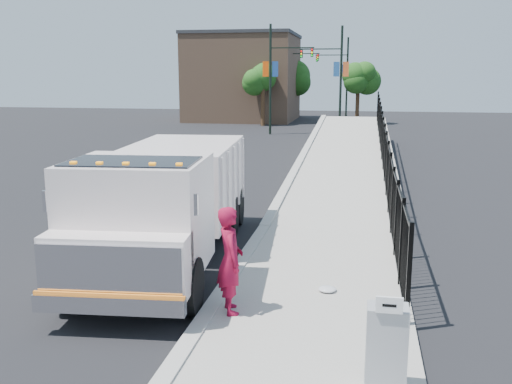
# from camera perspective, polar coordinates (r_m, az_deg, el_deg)

# --- Properties ---
(ground) EXTENTS (120.00, 120.00, 0.00)m
(ground) POSITION_cam_1_polar(r_m,az_deg,el_deg) (12.70, -2.24, -8.62)
(ground) COLOR black
(ground) RESTS_ON ground
(sidewalk) EXTENTS (3.55, 12.00, 0.12)m
(sidewalk) POSITION_cam_1_polar(r_m,az_deg,el_deg) (10.57, 5.74, -12.65)
(sidewalk) COLOR #9E998E
(sidewalk) RESTS_ON ground
(curb) EXTENTS (0.30, 12.00, 0.16)m
(curb) POSITION_cam_1_polar(r_m,az_deg,el_deg) (10.87, -4.64, -11.80)
(curb) COLOR #ADAAA3
(curb) RESTS_ON ground
(ramp) EXTENTS (3.95, 24.06, 3.19)m
(ramp) POSITION_cam_1_polar(r_m,az_deg,el_deg) (27.96, 9.38, 2.45)
(ramp) COLOR #9E998E
(ramp) RESTS_ON ground
(iron_fence) EXTENTS (0.10, 28.00, 1.80)m
(iron_fence) POSITION_cam_1_polar(r_m,az_deg,el_deg) (23.88, 12.63, 2.95)
(iron_fence) COLOR black
(iron_fence) RESTS_ON ground
(truck) EXTENTS (3.38, 8.51, 2.85)m
(truck) POSITION_cam_1_polar(r_m,az_deg,el_deg) (13.42, -8.98, -0.52)
(truck) COLOR black
(truck) RESTS_ON ground
(worker) EXTENTS (0.72, 0.85, 1.98)m
(worker) POSITION_cam_1_polar(r_m,az_deg,el_deg) (10.40, -2.60, -6.80)
(worker) COLOR maroon
(worker) RESTS_ON sidewalk
(utility_cabinet) EXTENTS (0.55, 0.40, 1.25)m
(utility_cabinet) POSITION_cam_1_polar(r_m,az_deg,el_deg) (8.21, 12.88, -15.10)
(utility_cabinet) COLOR gray
(utility_cabinet) RESTS_ON sidewalk
(arrow_sign) EXTENTS (0.35, 0.04, 0.22)m
(arrow_sign) POSITION_cam_1_polar(r_m,az_deg,el_deg) (7.71, 13.19, -10.95)
(arrow_sign) COLOR white
(arrow_sign) RESTS_ON utility_cabinet
(debris) EXTENTS (0.37, 0.37, 0.09)m
(debris) POSITION_cam_1_polar(r_m,az_deg,el_deg) (11.73, 7.14, -9.60)
(debris) COLOR silver
(debris) RESTS_ON sidewalk
(light_pole_0) EXTENTS (3.77, 0.22, 8.00)m
(light_pole_0) POSITION_cam_1_polar(r_m,az_deg,el_deg) (42.77, 1.86, 11.61)
(light_pole_0) COLOR black
(light_pole_0) RESTS_ON ground
(light_pole_1) EXTENTS (3.78, 0.22, 8.00)m
(light_pole_1) POSITION_cam_1_polar(r_m,az_deg,el_deg) (44.76, 8.09, 11.51)
(light_pole_1) COLOR black
(light_pole_1) RESTS_ON ground
(light_pole_2) EXTENTS (3.77, 0.22, 8.00)m
(light_pole_2) POSITION_cam_1_polar(r_m,az_deg,el_deg) (54.62, 3.25, 11.61)
(light_pole_2) COLOR black
(light_pole_2) RESTS_ON ground
(light_pole_3) EXTENTS (3.77, 0.22, 8.00)m
(light_pole_3) POSITION_cam_1_polar(r_m,az_deg,el_deg) (58.65, 8.80, 11.50)
(light_pole_3) COLOR black
(light_pole_3) RESTS_ON ground
(tree_0) EXTENTS (2.40, 2.40, 5.20)m
(tree_0) POSITION_cam_1_polar(r_m,az_deg,el_deg) (49.96, 0.71, 11.13)
(tree_0) COLOR #382314
(tree_0) RESTS_ON ground
(tree_1) EXTENTS (2.27, 2.27, 5.14)m
(tree_1) POSITION_cam_1_polar(r_m,az_deg,el_deg) (52.61, 10.19, 10.96)
(tree_1) COLOR #382314
(tree_1) RESTS_ON ground
(tree_2) EXTENTS (3.27, 3.27, 5.63)m
(tree_2) POSITION_cam_1_polar(r_m,az_deg,el_deg) (59.33, 3.85, 11.23)
(tree_2) COLOR #382314
(tree_2) RESTS_ON ground
(building) EXTENTS (10.00, 10.00, 8.00)m
(building) POSITION_cam_1_polar(r_m,az_deg,el_deg) (56.82, -1.24, 11.26)
(building) COLOR #8C664C
(building) RESTS_ON ground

